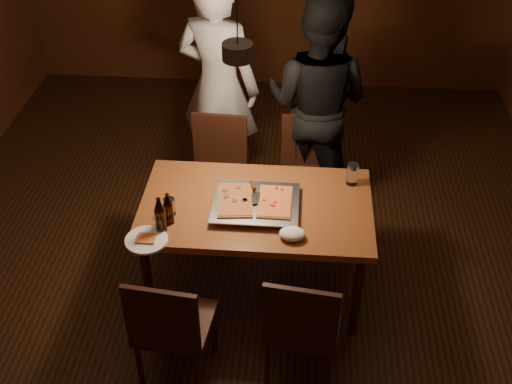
# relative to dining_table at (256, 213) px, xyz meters

# --- Properties ---
(room_shell) EXTENTS (6.00, 6.00, 6.00)m
(room_shell) POSITION_rel_dining_table_xyz_m (-0.12, 0.13, 0.72)
(room_shell) COLOR #371D0F
(room_shell) RESTS_ON ground
(dining_table) EXTENTS (1.50, 0.90, 0.75)m
(dining_table) POSITION_rel_dining_table_xyz_m (0.00, 0.00, 0.00)
(dining_table) COLOR brown
(dining_table) RESTS_ON floor
(chair_far_left) EXTENTS (0.44, 0.44, 0.49)m
(chair_far_left) POSITION_rel_dining_table_xyz_m (-0.35, 0.76, -0.14)
(chair_far_left) COLOR #38190F
(chair_far_left) RESTS_ON floor
(chair_far_right) EXTENTS (0.46, 0.46, 0.49)m
(chair_far_right) POSITION_rel_dining_table_xyz_m (0.34, 0.82, -0.14)
(chair_far_right) COLOR #38190F
(chair_far_right) RESTS_ON floor
(chair_near_left) EXTENTS (0.46, 0.46, 0.49)m
(chair_near_left) POSITION_rel_dining_table_xyz_m (-0.43, -0.84, -0.14)
(chair_near_left) COLOR #38190F
(chair_near_left) RESTS_ON floor
(chair_near_right) EXTENTS (0.47, 0.47, 0.49)m
(chair_near_right) POSITION_rel_dining_table_xyz_m (0.32, -0.78, -0.14)
(chair_near_right) COLOR #38190F
(chair_near_right) RESTS_ON floor
(pizza_tray) EXTENTS (0.55, 0.45, 0.05)m
(pizza_tray) POSITION_rel_dining_table_xyz_m (0.00, -0.04, 0.10)
(pizza_tray) COLOR silver
(pizza_tray) RESTS_ON dining_table
(pizza_meat) EXTENTS (0.26, 0.37, 0.02)m
(pizza_meat) POSITION_rel_dining_table_xyz_m (-0.13, -0.04, 0.13)
(pizza_meat) COLOR maroon
(pizza_meat) RESTS_ON pizza_tray
(pizza_cheese) EXTENTS (0.22, 0.34, 0.02)m
(pizza_cheese) POSITION_rel_dining_table_xyz_m (0.12, -0.03, 0.13)
(pizza_cheese) COLOR gold
(pizza_cheese) RESTS_ON pizza_tray
(spatula) EXTENTS (0.16, 0.26, 0.04)m
(spatula) POSITION_rel_dining_table_xyz_m (0.01, -0.01, 0.14)
(spatula) COLOR silver
(spatula) RESTS_ON pizza_tray
(beer_bottle_a) EXTENTS (0.07, 0.07, 0.25)m
(beer_bottle_a) POSITION_rel_dining_table_xyz_m (-0.56, -0.31, 0.20)
(beer_bottle_a) COLOR black
(beer_bottle_a) RESTS_ON dining_table
(beer_bottle_b) EXTENTS (0.06, 0.06, 0.22)m
(beer_bottle_b) POSITION_rel_dining_table_xyz_m (-0.52, -0.22, 0.19)
(beer_bottle_b) COLOR black
(beer_bottle_b) RESTS_ON dining_table
(water_glass_left) EXTENTS (0.07, 0.07, 0.12)m
(water_glass_left) POSITION_rel_dining_table_xyz_m (-0.54, -0.14, 0.13)
(water_glass_left) COLOR silver
(water_glass_left) RESTS_ON dining_table
(water_glass_right) EXTENTS (0.08, 0.08, 0.15)m
(water_glass_right) POSITION_rel_dining_table_xyz_m (0.62, 0.28, 0.15)
(water_glass_right) COLOR silver
(water_glass_right) RESTS_ON dining_table
(plate_slice) EXTENTS (0.26, 0.26, 0.03)m
(plate_slice) POSITION_rel_dining_table_xyz_m (-0.63, -0.41, 0.08)
(plate_slice) COLOR white
(plate_slice) RESTS_ON dining_table
(napkin) EXTENTS (0.16, 0.12, 0.07)m
(napkin) POSITION_rel_dining_table_xyz_m (0.24, -0.31, 0.11)
(napkin) COLOR white
(napkin) RESTS_ON dining_table
(diner_white) EXTENTS (0.78, 0.64, 1.85)m
(diner_white) POSITION_rel_dining_table_xyz_m (-0.39, 1.24, 0.25)
(diner_white) COLOR silver
(diner_white) RESTS_ON floor
(diner_dark) EXTENTS (1.05, 0.94, 1.78)m
(diner_dark) POSITION_rel_dining_table_xyz_m (0.38, 1.11, 0.21)
(diner_dark) COLOR black
(diner_dark) RESTS_ON floor
(pendant_lamp) EXTENTS (0.18, 0.18, 1.10)m
(pendant_lamp) POSITION_rel_dining_table_xyz_m (-0.12, 0.13, 1.08)
(pendant_lamp) COLOR black
(pendant_lamp) RESTS_ON ceiling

